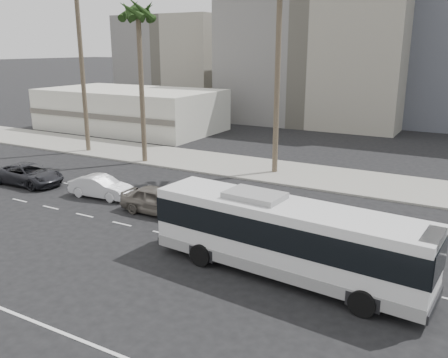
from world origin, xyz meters
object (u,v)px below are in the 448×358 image
Objects in this scene: city_bus at (286,236)px; car_b at (101,187)px; car_a at (159,201)px; car_c at (29,174)px; palm_mid at (138,16)px.

city_bus is 2.83× the size of car_b.
city_bus is at bearing -110.89° from car_b.
car_a is 12.51m from car_c.
city_bus is 10.72m from car_a.
palm_mid reaches higher than city_bus.
city_bus reaches higher than car_a.
car_c is (-12.50, 0.47, -0.07)m from car_a.
city_bus reaches higher than car_b.
car_b is 7.01m from car_c.
car_c is at bearing 88.19° from car_a.
palm_mid is at bearing 148.66° from city_bus.
car_b is (-5.50, 0.75, -0.10)m from car_a.
car_c is (-22.46, 4.30, -1.14)m from city_bus.
car_c is 15.65m from palm_mid.
car_a is at bearing 163.97° from city_bus.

